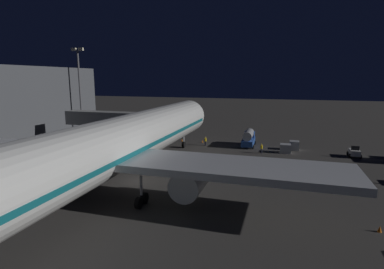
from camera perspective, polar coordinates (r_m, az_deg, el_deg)
ground_plane at (r=39.90m, az=-10.55°, el=-8.56°), size 320.00×320.00×0.00m
airliner_at_gate at (r=31.72m, az=-17.57°, el=-3.50°), size 49.08×69.65×19.01m
jet_bridge at (r=56.14m, az=-13.24°, el=2.79°), size 18.81×3.40×7.16m
apron_floodlight_mast at (r=71.89m, az=-20.31°, el=8.46°), size 2.90×0.50×19.29m
baggage_tug_lead at (r=57.16m, az=28.16°, el=-3.00°), size 1.86×2.46×1.95m
fuel_tanker at (r=59.33m, az=10.56°, el=-0.59°), size 2.46×5.77×3.15m
baggage_container_near_belt at (r=58.51m, az=18.62°, el=-1.95°), size 1.67×1.59×1.64m
baggage_container_mid_row at (r=55.67m, az=17.10°, el=-2.53°), size 1.82×1.69×1.57m
ground_crew_near_nose_gear at (r=58.95m, az=2.54°, el=-1.18°), size 0.40×0.40×1.73m
ground_crew_by_tug at (r=54.24m, az=12.90°, el=-2.51°), size 0.40×0.40×1.69m
traffic_cone_nose_port at (r=61.79m, az=1.97°, el=-1.27°), size 0.36×0.36×0.55m
traffic_cone_nose_starboard at (r=63.03m, az=-1.90°, el=-1.03°), size 0.36×0.36×0.55m
traffic_cone_wingtip_svc_side at (r=31.52m, az=31.76°, el=-14.83°), size 0.36×0.36×0.55m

